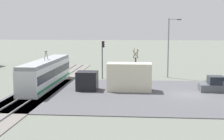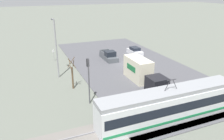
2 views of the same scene
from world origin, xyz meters
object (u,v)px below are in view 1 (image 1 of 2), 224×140
Objects in this scene: street_lamp_near_crossing at (170,44)px; box_truck at (119,78)px; traffic_light_pole at (103,55)px; street_tree at (136,65)px; light_rail_tram at (47,73)px; pickup_truck at (221,86)px.

box_truck is at bearing 147.32° from street_lamp_near_crossing.
box_truck is at bearing -161.63° from traffic_light_pole.
street_tree is (9.93, -1.94, 0.45)m from box_truck.
box_truck is at bearing -103.35° from light_rail_tram.
street_tree is (9.54, 10.32, 1.30)m from pickup_truck.
pickup_truck is 14.12m from street_tree.
street_lamp_near_crossing is at bearing -77.41° from street_tree.
street_tree is at bearing -11.07° from box_truck.
pickup_truck is 0.94× the size of traffic_light_pole.
street_lamp_near_crossing is at bearing -62.36° from light_rail_tram.
street_lamp_near_crossing reaches higher than pickup_truck.
light_rail_tram is 22.03m from pickup_truck.
box_truck is 9.72m from traffic_light_pole.
box_truck is 10.12m from street_tree.
traffic_light_pole is 0.63× the size of street_lamp_near_crossing.
light_rail_tram is at bearing 123.31° from street_tree.
light_rail_tram is 3.00× the size of pickup_truck.
traffic_light_pole is at bearing 60.46° from pickup_truck.
street_lamp_near_crossing is at bearing -78.51° from traffic_light_pole.
traffic_light_pole is 10.42m from street_lamp_near_crossing.
pickup_truck is (0.38, -12.26, -0.85)m from box_truck.
light_rail_tram is at bearing 76.65° from box_truck.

